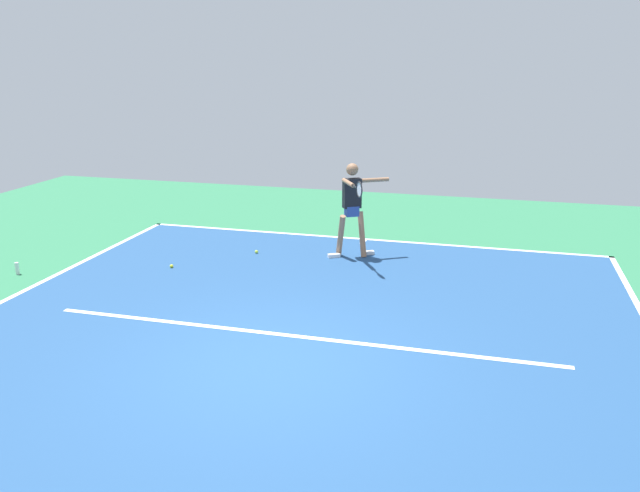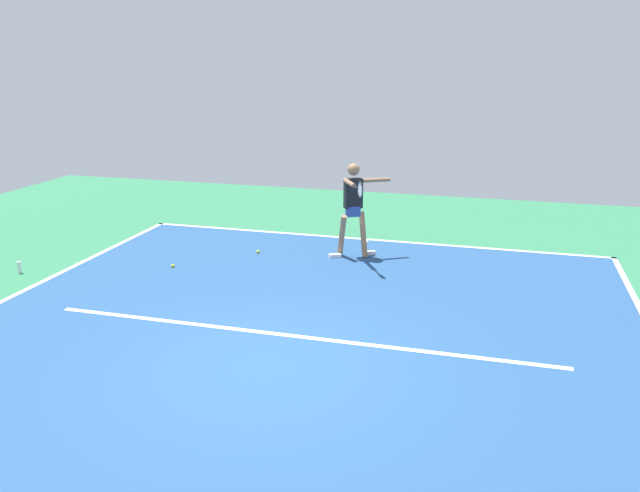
% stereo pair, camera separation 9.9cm
% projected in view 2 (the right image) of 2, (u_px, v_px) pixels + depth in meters
% --- Properties ---
extents(ground_plane, '(21.99, 21.99, 0.00)m').
position_uv_depth(ground_plane, '(270.00, 365.00, 8.26)').
color(ground_plane, '#2D754C').
extents(court_surface, '(9.94, 12.28, 0.00)m').
position_uv_depth(court_surface, '(270.00, 365.00, 8.26)').
color(court_surface, navy).
rests_on(court_surface, ground_plane).
extents(court_line_baseline_near, '(9.94, 0.10, 0.01)m').
position_uv_depth(court_line_baseline_near, '(367.00, 239.00, 13.88)').
color(court_line_baseline_near, white).
rests_on(court_line_baseline_near, ground_plane).
extents(court_line_service, '(7.46, 0.10, 0.01)m').
position_uv_depth(court_line_service, '(293.00, 336.00, 9.12)').
color(court_line_service, white).
rests_on(court_line_service, ground_plane).
extents(court_line_centre_mark, '(0.10, 0.30, 0.01)m').
position_uv_depth(court_line_centre_mark, '(365.00, 242.00, 13.69)').
color(court_line_centre_mark, white).
rests_on(court_line_centre_mark, ground_plane).
extents(tennis_player, '(1.09, 1.43, 1.85)m').
position_uv_depth(tennis_player, '(354.00, 203.00, 12.40)').
color(tennis_player, '#9E7051').
rests_on(tennis_player, ground_plane).
extents(tennis_ball_far_corner, '(0.07, 0.07, 0.07)m').
position_uv_depth(tennis_ball_far_corner, '(173.00, 266.00, 12.05)').
color(tennis_ball_far_corner, yellow).
rests_on(tennis_ball_far_corner, ground_plane).
extents(tennis_ball_near_service_line, '(0.07, 0.07, 0.07)m').
position_uv_depth(tennis_ball_near_service_line, '(258.00, 252.00, 12.91)').
color(tennis_ball_near_service_line, '#C6E53D').
rests_on(tennis_ball_near_service_line, ground_plane).
extents(water_bottle, '(0.07, 0.07, 0.22)m').
position_uv_depth(water_bottle, '(19.00, 267.00, 11.70)').
color(water_bottle, white).
rests_on(water_bottle, ground_plane).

